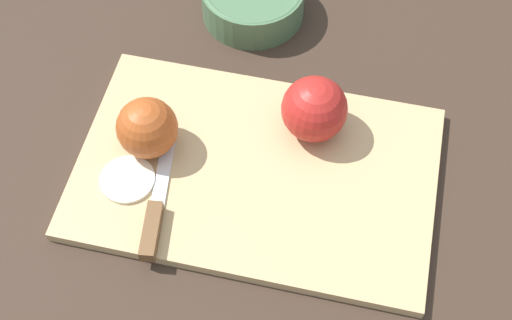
# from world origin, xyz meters

# --- Properties ---
(ground_plane) EXTENTS (4.00, 4.00, 0.00)m
(ground_plane) POSITION_xyz_m (0.00, 0.00, 0.00)
(ground_plane) COLOR #38281E
(cutting_board) EXTENTS (0.46, 0.34, 0.01)m
(cutting_board) POSITION_xyz_m (0.00, 0.00, 0.01)
(cutting_board) COLOR tan
(cutting_board) RESTS_ON ground_plane
(apple_half_left) EXTENTS (0.08, 0.08, 0.08)m
(apple_half_left) POSITION_xyz_m (-0.04, -0.08, 0.05)
(apple_half_left) COLOR red
(apple_half_left) RESTS_ON cutting_board
(apple_half_right) EXTENTS (0.07, 0.07, 0.07)m
(apple_half_right) POSITION_xyz_m (0.13, 0.02, 0.05)
(apple_half_right) COLOR #AD4C1E
(apple_half_right) RESTS_ON cutting_board
(knife) EXTENTS (0.06, 0.16, 0.02)m
(knife) POSITION_xyz_m (0.08, 0.11, 0.02)
(knife) COLOR silver
(knife) RESTS_ON cutting_board
(apple_slice) EXTENTS (0.07, 0.07, 0.00)m
(apple_slice) POSITION_xyz_m (0.13, 0.07, 0.02)
(apple_slice) COLOR #EFE5C6
(apple_slice) RESTS_ON cutting_board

